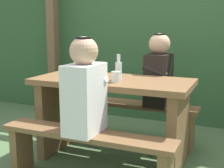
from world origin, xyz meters
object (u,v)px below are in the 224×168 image
at_px(bench_near, 86,147).
at_px(bench_far, 131,113).
at_px(person_white_shirt, 85,89).
at_px(drinking_glass, 116,77).
at_px(picnic_table, 112,106).
at_px(person_black_coat, 159,73).
at_px(bottle_left, 118,70).

height_order(bench_near, bench_far, same).
height_order(bench_far, person_white_shirt, person_white_shirt).
height_order(bench_far, drinking_glass, drinking_glass).
bearing_deg(person_white_shirt, bench_near, -28.34).
bearing_deg(picnic_table, bench_far, 90.00).
bearing_deg(drinking_glass, person_white_shirt, -105.38).
bearing_deg(drinking_glass, picnic_table, 124.00).
relative_size(bench_near, person_white_shirt, 1.95).
relative_size(picnic_table, drinking_glass, 15.50).
bearing_deg(person_black_coat, bench_near, -106.16).
relative_size(picnic_table, bottle_left, 6.27).
height_order(picnic_table, bench_far, picnic_table).
height_order(picnic_table, person_black_coat, person_black_coat).
relative_size(person_black_coat, bottle_left, 3.22).
distance_m(bench_far, drinking_glass, 0.82).
xyz_separation_m(bench_near, drinking_glass, (0.09, 0.36, 0.50)).
xyz_separation_m(picnic_table, bench_far, (0.00, 0.50, -0.21)).
relative_size(bench_near, drinking_glass, 15.50).
distance_m(bench_near, person_white_shirt, 0.45).
xyz_separation_m(bench_far, person_black_coat, (0.29, -0.00, 0.45)).
relative_size(bench_far, person_black_coat, 1.95).
relative_size(picnic_table, person_white_shirt, 1.95).
xyz_separation_m(bench_far, drinking_glass, (0.09, -0.64, 0.50)).
height_order(picnic_table, drinking_glass, drinking_glass).
distance_m(picnic_table, bench_far, 0.54).
bearing_deg(person_white_shirt, bottle_left, 80.61).
xyz_separation_m(person_black_coat, bottle_left, (-0.22, -0.53, 0.09)).
height_order(picnic_table, bench_near, picnic_table).
height_order(person_black_coat, bottle_left, person_black_coat).
height_order(drinking_glass, bottle_left, bottle_left).
bearing_deg(bench_far, drinking_glass, -81.72).
bearing_deg(drinking_glass, person_black_coat, 72.82).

